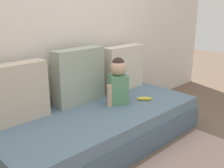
{
  "coord_description": "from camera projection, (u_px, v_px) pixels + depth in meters",
  "views": [
    {
      "loc": [
        -1.57,
        -1.76,
        1.36
      ],
      "look_at": [
        0.13,
        0.0,
        0.61
      ],
      "focal_mm": 41.91,
      "sensor_mm": 36.0,
      "label": 1
    }
  ],
  "objects": [
    {
      "name": "ground_plane",
      "position": [
        103.0,
        144.0,
        2.65
      ],
      "size": [
        12.0,
        12.0,
        0.0
      ],
      "primitive_type": "plane",
      "color": "brown"
    },
    {
      "name": "throw_pillow_center",
      "position": [
        79.0,
        76.0,
        2.71
      ],
      "size": [
        0.56,
        0.16,
        0.57
      ],
      "primitive_type": "cube",
      "color": "#99A393",
      "rests_on": "couch"
    },
    {
      "name": "throw_pillow_right",
      "position": [
        124.0,
        68.0,
        3.16
      ],
      "size": [
        0.55,
        0.16,
        0.53
      ],
      "primitive_type": "cube",
      "color": "beige",
      "rests_on": "couch"
    },
    {
      "name": "throw_pillow_left",
      "position": [
        18.0,
        93.0,
        2.27
      ],
      "size": [
        0.53,
        0.16,
        0.52
      ],
      "primitive_type": "cube",
      "color": "#C1B29E",
      "rests_on": "couch"
    },
    {
      "name": "couch",
      "position": [
        103.0,
        128.0,
        2.6
      ],
      "size": [
        2.16,
        0.91,
        0.36
      ],
      "color": "#495F70",
      "rests_on": "ground"
    },
    {
      "name": "back_wall",
      "position": [
        64.0,
        29.0,
        2.73
      ],
      "size": [
        5.36,
        0.1,
        2.21
      ],
      "primitive_type": "cube",
      "color": "silver",
      "rests_on": "ground"
    },
    {
      "name": "banana",
      "position": [
        145.0,
        99.0,
        2.83
      ],
      "size": [
        0.15,
        0.15,
        0.04
      ],
      "primitive_type": "ellipsoid",
      "rotation": [
        0.0,
        0.0,
        -0.78
      ],
      "color": "yellow",
      "rests_on": "couch"
    },
    {
      "name": "toddler",
      "position": [
        118.0,
        81.0,
        2.68
      ],
      "size": [
        0.3,
        0.22,
        0.49
      ],
      "color": "#568E66",
      "rests_on": "couch"
    }
  ]
}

